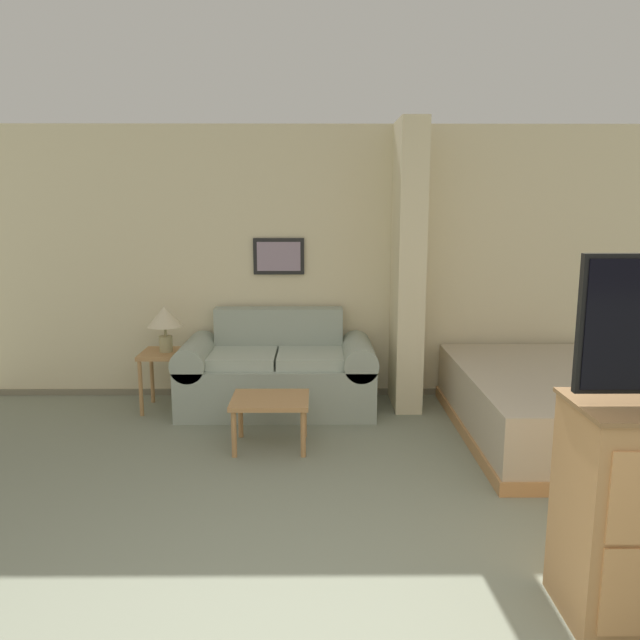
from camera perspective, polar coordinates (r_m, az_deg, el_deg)
name	(u,v)px	position (r m, az deg, el deg)	size (l,w,h in m)	color
wall_back	(329,264)	(6.07, 0.85, 5.12)	(6.86, 0.16, 2.60)	beige
wall_partition_pillar	(408,267)	(5.76, 8.01, 4.78)	(0.24, 0.63, 2.60)	beige
couch	(278,373)	(5.77, -3.90, -4.86)	(1.78, 0.84, 0.90)	#99A393
coffee_table	(270,405)	(4.88, -4.57, -7.71)	(0.60, 0.49, 0.40)	#B27F4C
side_table	(167,361)	(5.88, -13.84, -3.68)	(0.45, 0.45, 0.54)	#B27F4C
table_lamp	(165,319)	(5.80, -14.01, 0.08)	(0.32, 0.32, 0.42)	tan
bed	(555,403)	(5.47, 20.68, -7.15)	(1.53, 2.18, 0.53)	#B27F4C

